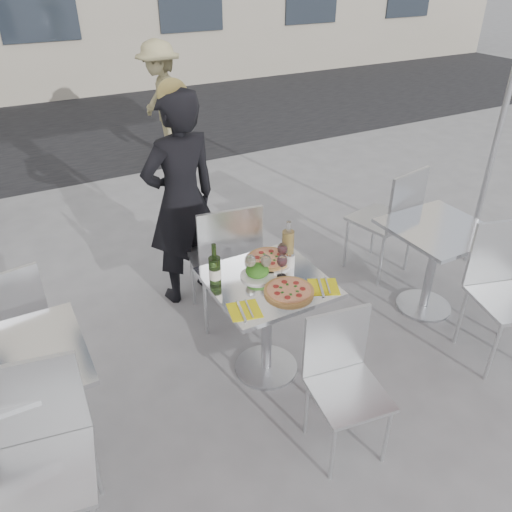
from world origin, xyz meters
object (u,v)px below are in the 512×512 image
carafe (288,245)px  wineglass_white_b (266,262)px  woman_diner (182,201)px  salad_plate (257,272)px  chair_near (343,372)px  wineglass_white_a (251,262)px  pedestrian_b (162,103)px  wineglass_red_a (282,262)px  chair_far (226,255)px  sugar_shaker (290,260)px  wineglass_red_b (282,250)px  pizza_near (289,291)px  side_chair_rfar (392,214)px  side_chair_lnear (41,445)px  side_table_right (435,251)px  main_table (267,307)px  side_chair_rnear (504,281)px  wine_bottle (215,270)px  napkin_left (244,310)px  pizza_far (269,259)px  side_table_left (21,389)px  side_chair_lfar (10,317)px  napkin_right (324,287)px

carafe → wineglass_white_b: 0.24m
woman_diner → salad_plate: woman_diner is taller
chair_near → wineglass_white_a: wineglass_white_a is taller
pedestrian_b → wineglass_red_a: size_ratio=10.13×
chair_far → carafe: bearing=125.4°
sugar_shaker → wineglass_red_b: size_ratio=0.68×
salad_plate → wineglass_white_a: size_ratio=1.40×
carafe → wineglass_red_a: (-0.13, -0.15, -0.01)m
pizza_near → carafe: (0.19, 0.32, 0.11)m
side_chair_rfar → wineglass_white_b: bearing=7.2°
wineglass_red_a → wineglass_white_a: bearing=151.9°
side_chair_lnear → pedestrian_b: size_ratio=0.62×
wineglass_white_b → sugar_shaker: bearing=7.8°
side_table_right → wineglass_red_a: size_ratio=4.76×
main_table → chair_far: chair_far is taller
main_table → woman_diner: 1.18m
chair_far → side_chair_rnear: bearing=150.9°
pizza_near → wine_bottle: wine_bottle is taller
side_chair_rnear → wineglass_red_b: size_ratio=6.32×
wineglass_white_a → chair_near: bearing=-78.3°
wineglass_white_b → napkin_left: 0.40m
side_table_right → side_chair_rnear: size_ratio=0.75×
napkin_left → side_chair_lnear: bearing=-155.4°
pizza_far → carafe: (0.12, -0.05, 0.10)m
sugar_shaker → main_table: bearing=-160.9°
wine_bottle → wineglass_red_b: bearing=2.3°
side_chair_rfar → pizza_far: (-1.43, -0.37, 0.16)m
side_chair_rnear → wineglass_white_a: bearing=173.7°
side_table_left → woman_diner: size_ratio=0.43×
main_table → side_chair_rnear: side_chair_rnear is taller
wine_bottle → wineglass_red_a: 0.43m
pedestrian_b → wineglass_white_b: bearing=-11.2°
side_chair_lfar → sugar_shaker: bearing=150.6°
chair_far → wineglass_red_a: 0.67m
chair_far → chair_near: bearing=102.6°
side_chair_lnear → pedestrian_b: 5.31m
side_chair_lnear → side_table_right: bearing=18.8°
side_table_right → side_chair_lfar: 3.06m
main_table → side_table_right: bearing=0.0°
side_chair_lfar → side_table_left: bearing=79.0°
side_chair_lnear → pizza_near: (1.51, 0.28, 0.18)m
chair_near → carafe: size_ratio=2.98×
side_chair_rnear → napkin_left: bearing=-175.3°
salad_plate → wineglass_white_b: wineglass_white_b is taller
pedestrian_b → chair_far: bearing=-13.0°
pizza_near → sugar_shaker: (0.16, 0.25, 0.04)m
side_chair_lnear → wine_bottle: 1.31m
woman_diner → napkin_right: 1.41m
chair_near → wineglass_white_a: bearing=110.5°
side_table_right → napkin_right: size_ratio=3.12×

